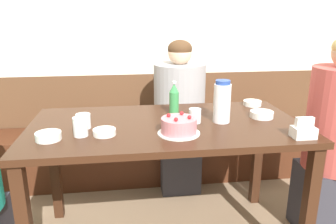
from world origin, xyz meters
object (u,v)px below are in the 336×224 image
object	(u,v)px
birthday_cake	(179,126)
soju_bottle	(174,99)
water_pitcher	(222,102)
glass_water_tall	(80,127)
napkin_holder	(304,130)
person_grey_tee	(335,143)
bowl_soup_white	(262,114)
glass_shot_small	(195,116)
bowl_sauce_shallow	(48,136)
person_pale_blue_shirt	(179,118)
bowl_side_dish	(104,132)
glass_tumbler_short	(83,121)
bowl_rice_small	(252,103)
bench_seat	(154,154)

from	to	relation	value
birthday_cake	soju_bottle	xyz separation A→B (m)	(0.03, 0.34, 0.06)
water_pitcher	glass_water_tall	bearing A→B (deg)	-170.85
soju_bottle	napkin_holder	distance (m)	0.75
person_grey_tee	water_pitcher	bearing A→B (deg)	-2.00
napkin_holder	bowl_soup_white	world-z (taller)	napkin_holder
soju_bottle	glass_shot_small	distance (m)	0.21
bowl_sauce_shallow	glass_water_tall	distance (m)	0.16
person_pale_blue_shirt	bowl_side_dish	bearing A→B (deg)	-33.01
glass_tumbler_short	person_pale_blue_shirt	size ratio (longest dim) A/B	0.07
napkin_holder	person_pale_blue_shirt	world-z (taller)	person_pale_blue_shirt
bowl_side_dish	person_grey_tee	world-z (taller)	person_grey_tee
napkin_holder	person_grey_tee	distance (m)	0.50
napkin_holder	glass_shot_small	bearing A→B (deg)	148.00
water_pitcher	napkin_holder	world-z (taller)	water_pitcher
bowl_rice_small	bench_seat	bearing A→B (deg)	139.11
person_pale_blue_shirt	person_grey_tee	world-z (taller)	person_grey_tee
water_pitcher	glass_shot_small	xyz separation A→B (m)	(-0.15, 0.01, -0.08)
bowl_sauce_shallow	glass_shot_small	world-z (taller)	glass_shot_small
soju_bottle	bench_seat	bearing A→B (deg)	96.01
water_pitcher	napkin_holder	bearing A→B (deg)	-41.63
glass_shot_small	person_pale_blue_shirt	xyz separation A→B (m)	(0.02, 0.66, -0.22)
glass_water_tall	glass_tumbler_short	world-z (taller)	glass_water_tall
bowl_sauce_shallow	person_grey_tee	distance (m)	1.63
soju_bottle	napkin_holder	bearing A→B (deg)	-39.87
bowl_sauce_shallow	glass_water_tall	size ratio (longest dim) A/B	1.28
person_grey_tee	bowl_sauce_shallow	bearing A→B (deg)	4.72
bowl_soup_white	glass_shot_small	xyz separation A→B (m)	(-0.41, -0.04, 0.02)
water_pitcher	soju_bottle	world-z (taller)	water_pitcher
water_pitcher	glass_tumbler_short	bearing A→B (deg)	-179.67
water_pitcher	bowl_sauce_shallow	world-z (taller)	water_pitcher
bowl_sauce_shallow	person_grey_tee	world-z (taller)	person_grey_tee
birthday_cake	bowl_side_dish	size ratio (longest dim) A/B	1.89
birthday_cake	napkin_holder	distance (m)	0.61
birthday_cake	bowl_soup_white	size ratio (longest dim) A/B	1.61
bowl_soup_white	bowl_rice_small	world-z (taller)	bowl_soup_white
bowl_soup_white	glass_shot_small	distance (m)	0.41
bench_seat	glass_shot_small	world-z (taller)	glass_shot_small
soju_bottle	person_grey_tee	bearing A→B (deg)	-12.48
bowl_rice_small	soju_bottle	bearing A→B (deg)	-167.09
birthday_cake	bowl_sauce_shallow	bearing A→B (deg)	179.98
water_pitcher	bowl_sauce_shallow	xyz separation A→B (m)	(-0.91, -0.16, -0.10)
bench_seat	glass_water_tall	xyz separation A→B (m)	(-0.45, -0.97, 0.60)
water_pitcher	soju_bottle	bearing A→B (deg)	142.67
birthday_cake	glass_tumbler_short	bearing A→B (deg)	162.58
soju_bottle	bowl_soup_white	xyz separation A→B (m)	(0.50, -0.14, -0.08)
glass_tumbler_short	glass_shot_small	bearing A→B (deg)	1.10
birthday_cake	bowl_rice_small	world-z (taller)	birthday_cake
water_pitcher	person_pale_blue_shirt	xyz separation A→B (m)	(-0.13, 0.67, -0.30)
bowl_rice_small	glass_water_tall	distance (m)	1.15
soju_bottle	glass_tumbler_short	size ratio (longest dim) A/B	2.62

